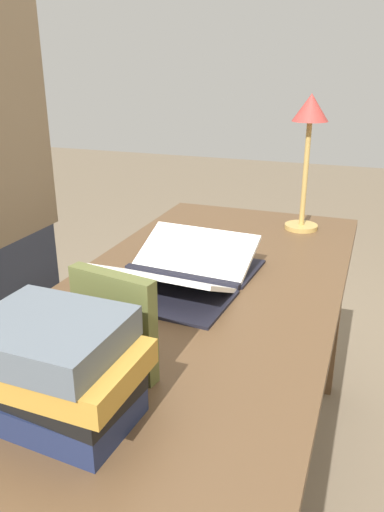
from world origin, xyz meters
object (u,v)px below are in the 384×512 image
Objects in this scene: book_standing_upright at (114,324)px; coffee_mug at (116,298)px; reading_lamp at (309,129)px; open_book at (181,271)px; book_stack_tall at (52,369)px; pencil at (110,274)px.

book_standing_upright is 0.24m from coffee_mug.
coffee_mug is (0.82, -0.31, -0.31)m from reading_lamp.
book_stack_tall is (0.60, 0.01, 0.07)m from open_book.
coffee_mug is 0.24m from pencil.
coffee_mug is at bearing -167.08° from book_stack_tall.
reading_lamp reaches higher than book_stack_tall.
open_book is 1.01× the size of reading_lamp.
coffee_mug is (-0.36, -0.08, -0.05)m from book_stack_tall.
pencil is (0.62, -0.44, -0.35)m from reading_lamp.
open_book is 0.25m from coffee_mug.
book_standing_upright reaches higher than open_book.
reading_lamp is at bearing 159.39° from coffee_mug.
open_book is at bearing -164.63° from book_standing_upright.
open_book is 4.05× the size of coffee_mug.
reading_lamp is 0.83m from pencil.
reading_lamp reaches higher than pencil.
pencil is at bearing -159.15° from book_stack_tall.
coffee_mug is (-0.21, -0.11, -0.06)m from book_standing_upright.
book_standing_upright is 0.48m from pencil.
reading_lamp is 4.01× the size of coffee_mug.
open_book is 0.60m from book_stack_tall.
book_stack_tall reaches higher than open_book.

